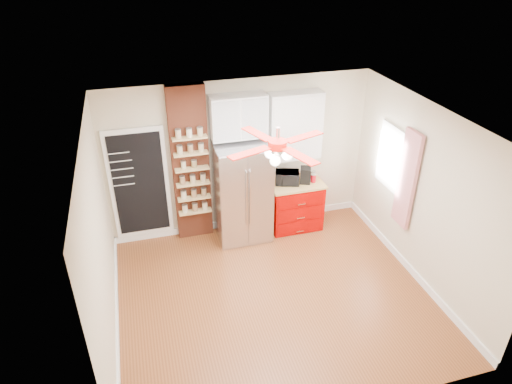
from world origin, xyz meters
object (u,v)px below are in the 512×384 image
object	(u,v)px
fridge	(243,192)
canister_left	(313,178)
red_cabinet	(295,204)
pantry_jar_oats	(183,165)
ceiling_fan	(278,145)
coffee_maker	(305,175)
toaster_oven	(287,178)

from	to	relation	value
fridge	canister_left	world-z (taller)	fridge
red_cabinet	pantry_jar_oats	size ratio (longest dim) A/B	7.94
canister_left	red_cabinet	bearing A→B (deg)	166.52
fridge	pantry_jar_oats	bearing A→B (deg)	169.49
fridge	canister_left	size ratio (longest dim) A/B	12.29
ceiling_fan	pantry_jar_oats	distance (m)	2.28
fridge	canister_left	xyz separation A→B (m)	(1.26, -0.02, 0.10)
fridge	coffee_maker	world-z (taller)	fridge
fridge	pantry_jar_oats	distance (m)	1.10
ceiling_fan	coffee_maker	world-z (taller)	ceiling_fan
toaster_oven	canister_left	size ratio (longest dim) A/B	2.83
ceiling_fan	canister_left	bearing A→B (deg)	52.98
ceiling_fan	pantry_jar_oats	world-z (taller)	ceiling_fan
toaster_oven	canister_left	bearing A→B (deg)	8.40
coffee_maker	pantry_jar_oats	xyz separation A→B (m)	(-2.05, 0.16, 0.39)
fridge	ceiling_fan	size ratio (longest dim) A/B	1.25
red_cabinet	toaster_oven	bearing A→B (deg)	178.47
pantry_jar_oats	toaster_oven	bearing A→B (deg)	-3.89
red_cabinet	coffee_maker	bearing A→B (deg)	-14.26
toaster_oven	pantry_jar_oats	distance (m)	1.79
toaster_oven	pantry_jar_oats	bearing A→B (deg)	-166.19
ceiling_fan	coffee_maker	size ratio (longest dim) A/B	5.05
red_cabinet	ceiling_fan	size ratio (longest dim) A/B	0.67
red_cabinet	coffee_maker	size ratio (longest dim) A/B	3.39
coffee_maker	ceiling_fan	bearing A→B (deg)	-100.88
fridge	ceiling_fan	world-z (taller)	ceiling_fan
coffee_maker	canister_left	distance (m)	0.16
fridge	ceiling_fan	bearing A→B (deg)	-88.24
ceiling_fan	pantry_jar_oats	xyz separation A→B (m)	(-0.98, 1.80, -0.99)
coffee_maker	pantry_jar_oats	bearing A→B (deg)	-162.16
fridge	pantry_jar_oats	size ratio (longest dim) A/B	14.78
ceiling_fan	toaster_oven	world-z (taller)	ceiling_fan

